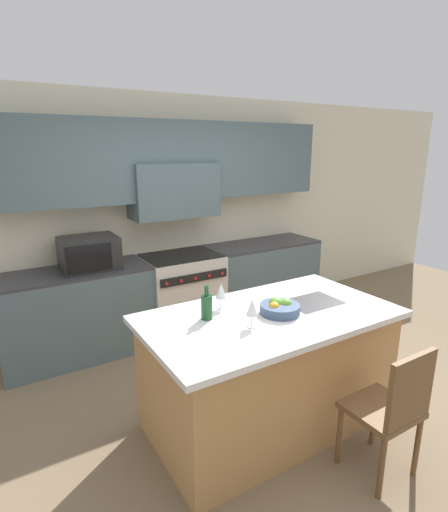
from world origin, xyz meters
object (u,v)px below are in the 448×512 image
Objects in this scene: island_chair at (392,407)px; wine_glass_far at (221,291)px; range_stove at (182,293)px; wine_glass_near at (252,308)px; fruit_bowl at (279,308)px; microwave at (89,253)px; wine_bottle at (207,306)px.

wine_glass_far reaches higher than island_chair.
range_stove is 2.70m from island_chair.
wine_glass_near is at bearing -101.35° from range_stove.
fruit_bowl reaches higher than island_chair.
island_chair is 4.63× the size of wine_glass_near.
wine_glass_near is (-0.58, 0.73, 0.53)m from island_chair.
microwave is at bearing 178.93° from range_stove.
wine_glass_near reaches higher than fruit_bowl.
island_chair is 1.37m from wine_glass_far.
range_stove is at bearing 93.95° from island_chair.
wine_glass_near and wine_glass_far have the same top height.
fruit_bowl is (0.32, -0.30, -0.10)m from wine_glass_far.
range_stove is at bearing -1.07° from microwave.
microwave is (-1.00, 0.02, 0.62)m from range_stove.
range_stove is 2.08m from wine_glass_near.
microwave reaches higher than fruit_bowl.
wine_glass_near is at bearing -54.39° from wine_bottle.
wine_glass_near is 0.34m from fruit_bowl.
range_stove is 4.61× the size of wine_glass_far.
microwave is 1.87× the size of fruit_bowl.
fruit_bowl is (-0.08, -1.87, 0.50)m from range_stove.
island_chair is 3.72× the size of wine_bottle.
fruit_bowl is at bearing -20.52° from wine_bottle.
wine_glass_far is 0.68× the size of fruit_bowl.
wine_glass_near is (0.61, -1.98, -0.03)m from microwave.
wine_bottle is at bearing 127.56° from island_chair.
wine_bottle reaches higher than wine_glass_far.
microwave reaches higher than wine_glass_near.
microwave reaches higher than island_chair.
fruit_bowl reaches higher than range_stove.
wine_bottle is 0.34m from wine_glass_near.
island_chair is 0.97m from fruit_bowl.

